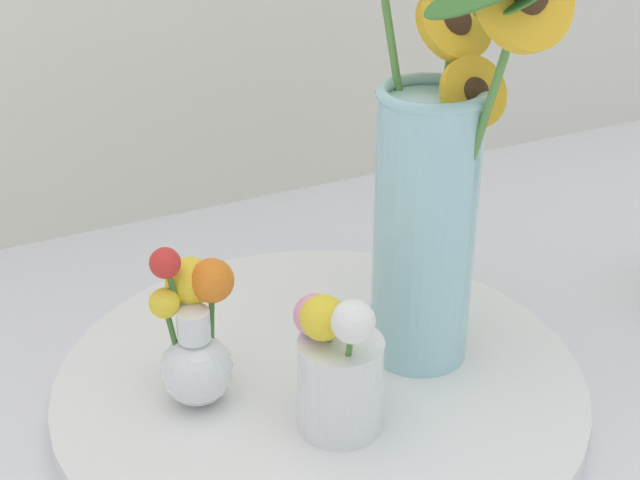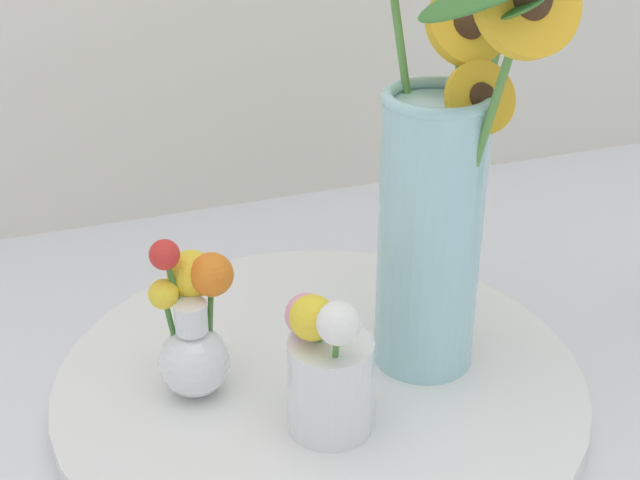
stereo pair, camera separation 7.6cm
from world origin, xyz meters
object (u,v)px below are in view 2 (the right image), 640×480
object	(u,v)px
mason_jar_sunflowers	(442,180)
vase_bulb_right	(193,326)
serving_tray	(320,384)
vase_small_center	(327,369)

from	to	relation	value
mason_jar_sunflowers	vase_bulb_right	size ratio (longest dim) A/B	2.82
mason_jar_sunflowers	vase_bulb_right	bearing A→B (deg)	172.42
serving_tray	mason_jar_sunflowers	xyz separation A→B (m)	(0.11, -0.01, 0.19)
serving_tray	vase_small_center	distance (m)	0.10
serving_tray	vase_bulb_right	xyz separation A→B (m)	(-0.11, 0.02, 0.08)
vase_small_center	vase_bulb_right	distance (m)	0.13
mason_jar_sunflowers	vase_small_center	distance (m)	0.19
vase_bulb_right	serving_tray	bearing A→B (deg)	-10.98
mason_jar_sunflowers	vase_small_center	world-z (taller)	mason_jar_sunflowers
mason_jar_sunflowers	vase_bulb_right	world-z (taller)	mason_jar_sunflowers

